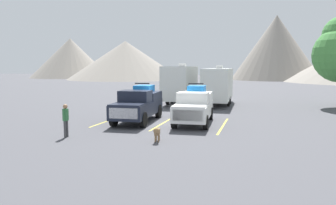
{
  "coord_description": "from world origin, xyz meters",
  "views": [
    {
      "loc": [
        5.84,
        -19.31,
        3.56
      ],
      "look_at": [
        0.0,
        0.93,
        1.2
      ],
      "focal_mm": 34.12,
      "sensor_mm": 36.0,
      "label": 1
    }
  ],
  "objects_px": {
    "camper_trailer_a": "(180,83)",
    "camper_trailer_b": "(218,84)",
    "dog": "(157,132)",
    "pickup_truck_a": "(139,104)",
    "pickup_truck_b": "(194,105)",
    "person_a": "(66,118)"
  },
  "relations": [
    {
      "from": "pickup_truck_a",
      "to": "person_a",
      "type": "bearing_deg",
      "value": -108.22
    },
    {
      "from": "camper_trailer_a",
      "to": "camper_trailer_b",
      "type": "height_order",
      "value": "camper_trailer_a"
    },
    {
      "from": "pickup_truck_a",
      "to": "person_a",
      "type": "distance_m",
      "value": 5.8
    },
    {
      "from": "pickup_truck_a",
      "to": "camper_trailer_b",
      "type": "distance_m",
      "value": 11.29
    },
    {
      "from": "pickup_truck_b",
      "to": "dog",
      "type": "height_order",
      "value": "pickup_truck_b"
    },
    {
      "from": "pickup_truck_b",
      "to": "camper_trailer_a",
      "type": "xyz_separation_m",
      "value": [
        -3.37,
        9.91,
        0.92
      ]
    },
    {
      "from": "pickup_truck_a",
      "to": "pickup_truck_b",
      "type": "distance_m",
      "value": 3.64
    },
    {
      "from": "pickup_truck_a",
      "to": "camper_trailer_a",
      "type": "xyz_separation_m",
      "value": [
        0.26,
        10.26,
        0.89
      ]
    },
    {
      "from": "pickup_truck_b",
      "to": "camper_trailer_a",
      "type": "relative_size",
      "value": 0.71
    },
    {
      "from": "pickup_truck_a",
      "to": "camper_trailer_a",
      "type": "bearing_deg",
      "value": 88.54
    },
    {
      "from": "person_a",
      "to": "dog",
      "type": "distance_m",
      "value": 4.79
    },
    {
      "from": "person_a",
      "to": "camper_trailer_b",
      "type": "bearing_deg",
      "value": 70.75
    },
    {
      "from": "camper_trailer_b",
      "to": "dog",
      "type": "relative_size",
      "value": 9.41
    },
    {
      "from": "pickup_truck_b",
      "to": "camper_trailer_b",
      "type": "distance_m",
      "value": 10.28
    },
    {
      "from": "camper_trailer_a",
      "to": "camper_trailer_b",
      "type": "distance_m",
      "value": 3.56
    },
    {
      "from": "pickup_truck_a",
      "to": "person_a",
      "type": "height_order",
      "value": "pickup_truck_a"
    },
    {
      "from": "camper_trailer_b",
      "to": "dog",
      "type": "height_order",
      "value": "camper_trailer_b"
    },
    {
      "from": "camper_trailer_b",
      "to": "person_a",
      "type": "distance_m",
      "value": 17.08
    },
    {
      "from": "camper_trailer_a",
      "to": "person_a",
      "type": "distance_m",
      "value": 15.94
    },
    {
      "from": "dog",
      "to": "camper_trailer_a",
      "type": "bearing_deg",
      "value": 99.83
    },
    {
      "from": "pickup_truck_b",
      "to": "person_a",
      "type": "xyz_separation_m",
      "value": [
        -5.44,
        -5.85,
        -0.16
      ]
    },
    {
      "from": "pickup_truck_b",
      "to": "person_a",
      "type": "relative_size",
      "value": 3.17
    }
  ]
}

